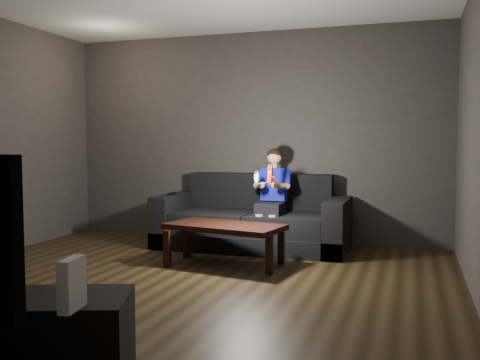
% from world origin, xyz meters
% --- Properties ---
extents(floor, '(5.00, 5.00, 0.00)m').
position_xyz_m(floor, '(0.00, 0.00, 0.00)').
color(floor, black).
rests_on(floor, ground).
extents(back_wall, '(5.00, 0.04, 2.70)m').
position_xyz_m(back_wall, '(0.00, 2.50, 1.35)').
color(back_wall, '#35312E').
rests_on(back_wall, ground).
extents(sofa, '(2.29, 0.99, 0.88)m').
position_xyz_m(sofa, '(0.18, 1.96, 0.29)').
color(sofa, black).
rests_on(sofa, floor).
extents(child, '(0.44, 0.54, 1.08)m').
position_xyz_m(child, '(0.44, 1.89, 0.73)').
color(child, black).
rests_on(child, sofa).
extents(wii_remote_red, '(0.05, 0.07, 0.20)m').
position_xyz_m(wii_remote_red, '(0.52, 1.48, 0.93)').
color(wii_remote_red, red).
rests_on(wii_remote_red, child).
extents(nunchuk_white, '(0.07, 0.09, 0.15)m').
position_xyz_m(nunchuk_white, '(0.37, 1.48, 0.89)').
color(nunchuk_white, white).
rests_on(nunchuk_white, child).
extents(wii_remote_black, '(0.04, 0.15, 0.03)m').
position_xyz_m(wii_remote_black, '(-0.85, 1.87, 0.64)').
color(wii_remote_black, black).
rests_on(wii_remote_black, sofa).
extents(coffee_table, '(1.28, 0.81, 0.43)m').
position_xyz_m(coffee_table, '(0.18, 0.96, 0.37)').
color(coffee_table, black).
rests_on(coffee_table, floor).
extents(wii_console, '(0.08, 0.18, 0.23)m').
position_xyz_m(wii_console, '(0.63, -2.27, 0.66)').
color(wii_console, white).
rests_on(wii_console, media_console).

